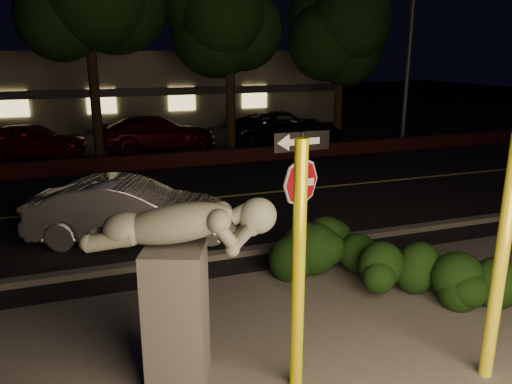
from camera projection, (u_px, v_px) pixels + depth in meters
ground at (184, 175)px, 16.59m from camera, size 90.00×90.00×0.00m
patio at (351, 360)px, 6.61m from camera, size 14.00×6.00×0.02m
road at (205, 199)px, 13.87m from camera, size 80.00×8.00×0.01m
lane_marking at (205, 198)px, 13.86m from camera, size 80.00×0.12×0.00m
curb at (254, 250)px, 10.13m from camera, size 80.00×0.25×0.12m
brick_wall at (176, 160)px, 17.70m from camera, size 40.00×0.35×0.50m
parking_lot at (153, 141)px, 22.94m from camera, size 40.00×12.00×0.01m
building at (131, 86)px, 29.64m from camera, size 22.00×10.20×4.00m
tree_far_c at (229, 4)px, 18.40m from camera, size 4.80×4.80×7.84m
tree_far_d at (342, 15)px, 20.53m from camera, size 4.40×4.40×7.42m
yellow_pole_left at (298, 271)px, 5.70m from camera, size 0.15×0.15×3.07m
yellow_pole_right at (501, 258)px, 5.87m from camera, size 0.16×0.16×3.22m
signpost at (301, 183)px, 7.80m from camera, size 0.94×0.10×2.78m
sculpture at (178, 273)px, 5.81m from camera, size 2.19×1.30×2.38m
hedge_center at (327, 244)px, 9.11m from camera, size 2.27×1.22×1.14m
hedge_right at (394, 264)px, 8.44m from camera, size 1.65×1.21×0.97m
hedge_far_right at (466, 274)px, 8.06m from camera, size 1.48×1.01×0.98m
streetlight at (408, 17)px, 20.34m from camera, size 1.35×0.39×8.92m
silver_sedan at (128, 211)px, 10.63m from camera, size 4.35×2.81×1.35m
parked_car_red at (32, 140)px, 19.12m from camera, size 4.23×2.46×1.35m
parked_car_darkred at (158, 133)px, 20.60m from camera, size 5.04×2.50×1.41m
parked_car_dark at (286, 128)px, 21.92m from camera, size 5.39×2.99×1.43m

